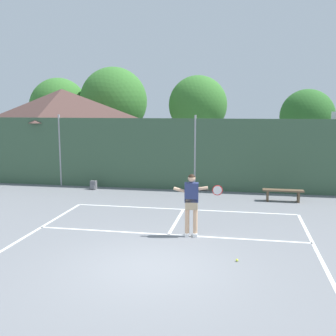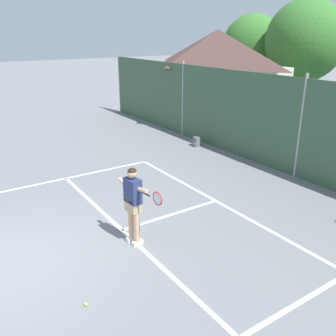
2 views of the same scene
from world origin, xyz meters
name	(u,v)px [view 2 (image 2 of 2)]	position (x,y,z in m)	size (l,w,h in m)	color
ground_plane	(17,263)	(0.00, 0.00, 0.00)	(120.00, 120.00, 0.00)	slate
court_markings	(48,253)	(0.00, 0.65, 0.00)	(8.30, 11.10, 0.01)	white
chainlink_fence	(300,129)	(0.00, 9.00, 1.63)	(26.09, 0.09, 3.41)	#38563D
clubhouse_building	(216,76)	(-7.72, 12.01, 2.45)	(6.86, 4.67, 4.73)	beige
tennis_player	(133,199)	(0.69, 2.47, 1.11)	(1.42, 0.36, 1.85)	silver
tennis_ball	(86,304)	(2.04, 0.73, 0.03)	(0.07, 0.07, 0.07)	#CCE033
backpack_grey	(196,142)	(-4.62, 8.36, 0.19)	(0.30, 0.27, 0.46)	slate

